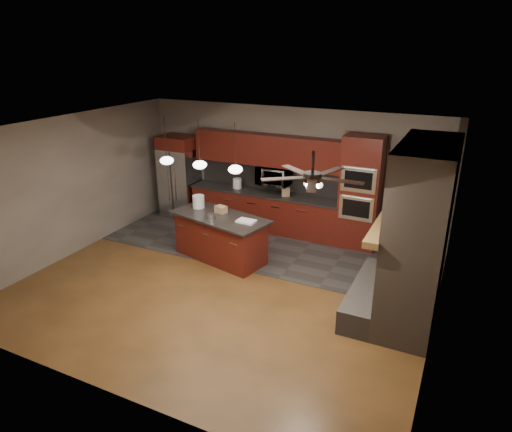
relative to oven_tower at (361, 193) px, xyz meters
The scene contains 22 objects.
ground 3.40m from the oven_tower, 122.27° to the right, with size 7.00×7.00×0.00m, color brown.
ceiling 3.57m from the oven_tower, 122.27° to the right, with size 7.00×6.00×0.02m, color white.
back_wall 1.74m from the oven_tower, 169.75° to the left, with size 7.00×0.02×2.80m, color slate.
right_wall 3.25m from the oven_tower, 56.24° to the right, with size 0.02×6.00×2.80m, color slate.
left_wall 5.86m from the oven_tower, 152.62° to the right, with size 0.02×6.00×2.80m, color slate.
slate_tile_patch 2.26m from the oven_tower, 152.30° to the right, with size 7.00×2.40×0.01m, color #353330.
fireplace_column 2.66m from the oven_tower, 59.73° to the right, with size 1.30×2.10×2.80m.
back_cabinetry 2.20m from the oven_tower, behind, with size 3.59×0.64×2.20m.
oven_tower is the anchor object (origin of this frame).
microwave 1.98m from the oven_tower, behind, with size 0.73×0.41×0.50m, color silver.
refrigerator 4.44m from the oven_tower, behind, with size 0.85×0.75×2.01m.
kitchen_island 3.02m from the oven_tower, 142.20° to the right, with size 2.13×1.33×0.92m.
white_bucket 3.34m from the oven_tower, 151.91° to the right, with size 0.24×0.24×0.26m, color silver.
paint_can 3.14m from the oven_tower, 139.59° to the right, with size 0.16×0.16×0.11m, color #ACADB1.
paint_tray 2.54m from the oven_tower, 132.53° to the right, with size 0.35×0.24×0.03m, color white.
cardboard_box 2.90m from the oven_tower, 145.63° to the right, with size 0.22×0.16×0.14m, color #9F7952.
counter_bucket 2.89m from the oven_tower, behind, with size 0.20×0.20×0.23m, color silver.
counter_box 1.65m from the oven_tower, behind, with size 0.18×0.14×0.20m, color #936E4C.
pendant_left 3.97m from the oven_tower, 149.26° to the right, with size 0.26×0.26×0.92m.
pendant_center 3.37m from the oven_tower, 142.53° to the right, with size 0.26×0.26×0.92m.
pendant_right 2.83m from the oven_tower, 132.87° to the right, with size 0.26×0.26×0.92m.
ceiling_fan 3.72m from the oven_tower, 88.36° to the right, with size 1.27×1.33×0.41m.
Camera 1 is at (3.62, -6.30, 4.11)m, focal length 32.00 mm.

